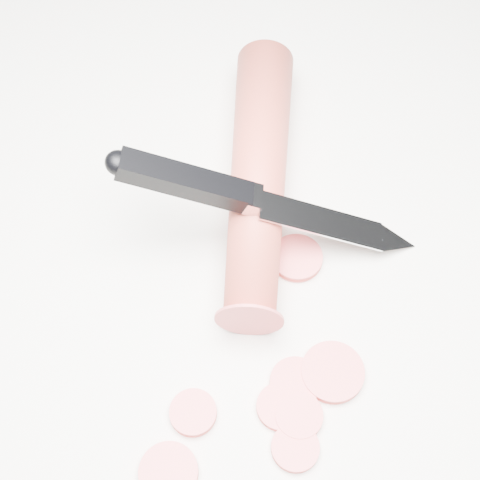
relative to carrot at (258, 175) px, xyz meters
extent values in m
plane|color=silver|center=(-0.01, -0.09, -0.02)|extent=(2.40, 2.40, 0.00)
cylinder|color=#C0392C|center=(0.00, 0.00, 0.00)|extent=(0.08, 0.23, 0.04)
cylinder|color=#DA4E51|center=(-0.08, -0.20, -0.02)|extent=(0.04, 0.04, 0.01)
cylinder|color=#DA4E51|center=(-0.06, -0.16, -0.02)|extent=(0.03, 0.03, 0.01)
cylinder|color=#DA4E51|center=(0.03, -0.15, -0.02)|extent=(0.04, 0.04, 0.01)
cylinder|color=#DA4E51|center=(0.00, -0.19, -0.02)|extent=(0.03, 0.03, 0.01)
cylinder|color=#DA4E51|center=(0.00, -0.17, -0.02)|extent=(0.03, 0.03, 0.01)
cylinder|color=#DA4E51|center=(0.00, -0.15, -0.02)|extent=(0.03, 0.03, 0.01)
cylinder|color=#DA4E51|center=(-0.01, -0.17, -0.02)|extent=(0.03, 0.03, 0.01)
cylinder|color=#DA4E51|center=(0.02, -0.06, -0.02)|extent=(0.04, 0.04, 0.01)
camera|label=1|loc=(-0.05, -0.28, 0.40)|focal=50.00mm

